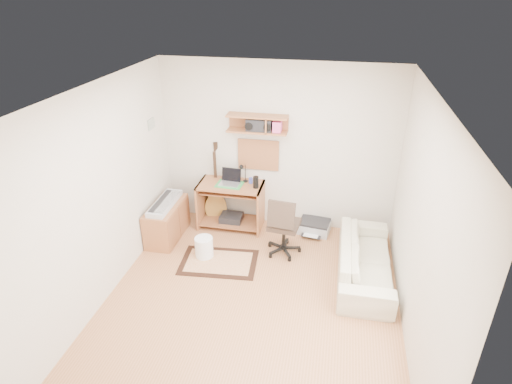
% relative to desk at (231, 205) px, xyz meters
% --- Properties ---
extents(floor, '(3.60, 4.00, 0.01)m').
position_rel_desk_xyz_m(floor, '(0.69, -1.73, -0.38)').
color(floor, '#B4774B').
rests_on(floor, ground).
extents(ceiling, '(3.60, 4.00, 0.01)m').
position_rel_desk_xyz_m(ceiling, '(0.69, -1.73, 2.23)').
color(ceiling, white).
rests_on(ceiling, ground).
extents(back_wall, '(3.60, 0.01, 2.60)m').
position_rel_desk_xyz_m(back_wall, '(0.69, 0.28, 0.93)').
color(back_wall, beige).
rests_on(back_wall, ground).
extents(left_wall, '(0.01, 4.00, 2.60)m').
position_rel_desk_xyz_m(left_wall, '(-1.11, -1.73, 0.93)').
color(left_wall, beige).
rests_on(left_wall, ground).
extents(right_wall, '(0.01, 4.00, 2.60)m').
position_rel_desk_xyz_m(right_wall, '(2.50, -1.73, 0.93)').
color(right_wall, beige).
rests_on(right_wall, ground).
extents(wall_shelf, '(0.90, 0.25, 0.26)m').
position_rel_desk_xyz_m(wall_shelf, '(0.39, 0.15, 1.32)').
color(wall_shelf, '#A36239').
rests_on(wall_shelf, back_wall).
extents(cork_board, '(0.64, 0.03, 0.49)m').
position_rel_desk_xyz_m(cork_board, '(0.39, 0.25, 0.79)').
color(cork_board, tan).
rests_on(cork_board, back_wall).
extents(wall_photo, '(0.02, 0.20, 0.15)m').
position_rel_desk_xyz_m(wall_photo, '(-1.10, -0.23, 1.34)').
color(wall_photo, '#4C8CBF').
rests_on(wall_photo, left_wall).
extents(desk, '(1.00, 0.55, 0.75)m').
position_rel_desk_xyz_m(desk, '(0.00, 0.00, 0.00)').
color(desk, '#A36239').
rests_on(desk, floor).
extents(laptop, '(0.33, 0.33, 0.23)m').
position_rel_desk_xyz_m(laptop, '(-0.01, -0.02, 0.49)').
color(laptop, silver).
rests_on(laptop, desk).
extents(speaker, '(0.08, 0.08, 0.19)m').
position_rel_desk_xyz_m(speaker, '(0.41, -0.05, 0.47)').
color(speaker, black).
rests_on(speaker, desk).
extents(desk_lamp, '(0.10, 0.10, 0.30)m').
position_rel_desk_xyz_m(desk_lamp, '(0.21, 0.14, 0.52)').
color(desk_lamp, black).
rests_on(desk_lamp, desk).
extents(pencil_cup, '(0.06, 0.06, 0.09)m').
position_rel_desk_xyz_m(pencil_cup, '(0.30, 0.10, 0.42)').
color(pencil_cup, '#3846A9').
rests_on(pencil_cup, desk).
extents(boombox, '(0.37, 0.17, 0.19)m').
position_rel_desk_xyz_m(boombox, '(0.42, 0.15, 1.30)').
color(boombox, black).
rests_on(boombox, wall_shelf).
extents(rug, '(1.12, 0.80, 0.01)m').
position_rel_desk_xyz_m(rug, '(0.07, -1.01, -0.37)').
color(rug, beige).
rests_on(rug, floor).
extents(task_chair, '(0.53, 0.53, 0.94)m').
position_rel_desk_xyz_m(task_chair, '(0.93, -0.57, 0.09)').
color(task_chair, '#33271E').
rests_on(task_chair, floor).
extents(cabinet, '(0.40, 0.90, 0.55)m').
position_rel_desk_xyz_m(cabinet, '(-0.89, -0.51, -0.10)').
color(cabinet, '#A36239').
rests_on(cabinet, floor).
extents(music_keyboard, '(0.26, 0.83, 0.07)m').
position_rel_desk_xyz_m(music_keyboard, '(-0.89, -0.51, 0.21)').
color(music_keyboard, '#B2B5BA').
rests_on(music_keyboard, cabinet).
extents(guitar, '(0.40, 0.30, 1.33)m').
position_rel_desk_xyz_m(guitar, '(-0.30, 0.13, 0.29)').
color(guitar, '#AE7B35').
rests_on(guitar, floor).
extents(waste_basket, '(0.29, 0.29, 0.31)m').
position_rel_desk_xyz_m(waste_basket, '(-0.17, -0.91, -0.22)').
color(waste_basket, white).
rests_on(waste_basket, floor).
extents(printer, '(0.53, 0.44, 0.18)m').
position_rel_desk_xyz_m(printer, '(1.33, 0.09, -0.29)').
color(printer, '#A5A8AA').
rests_on(printer, floor).
extents(sofa, '(0.51, 1.74, 0.68)m').
position_rel_desk_xyz_m(sofa, '(2.07, -0.90, -0.03)').
color(sofa, beige).
rests_on(sofa, floor).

